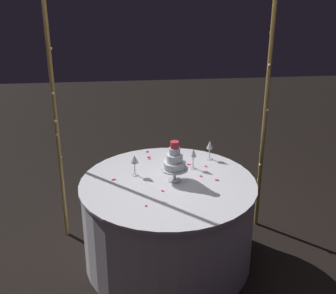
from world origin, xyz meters
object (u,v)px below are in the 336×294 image
(main_table, at_px, (168,222))
(decorative_arch, at_px, (162,79))
(tiered_cake, at_px, (174,162))
(wine_glass_1, at_px, (134,160))
(wine_glass_2, at_px, (193,154))
(cake_knife, at_px, (167,164))
(wine_glass_0, at_px, (210,146))

(main_table, bearing_deg, decorative_arch, 90.00)
(tiered_cake, xyz_separation_m, wine_glass_1, (-0.31, 0.12, -0.03))
(wine_glass_2, relative_size, cake_knife, 0.61)
(tiered_cake, height_order, wine_glass_1, tiered_cake)
(wine_glass_2, bearing_deg, wine_glass_0, 45.23)
(decorative_arch, bearing_deg, tiered_cake, -82.87)
(decorative_arch, xyz_separation_m, wine_glass_1, (-0.26, -0.31, -0.58))
(wine_glass_2, xyz_separation_m, cake_knife, (-0.21, 0.10, -0.13))
(wine_glass_0, bearing_deg, tiered_cake, -132.84)
(main_table, relative_size, wine_glass_2, 7.88)
(decorative_arch, xyz_separation_m, wine_glass_2, (0.23, -0.23, -0.59))
(wine_glass_0, height_order, wine_glass_1, wine_glass_1)
(decorative_arch, relative_size, wine_glass_0, 13.04)
(decorative_arch, height_order, cake_knife, decorative_arch)
(cake_knife, bearing_deg, wine_glass_0, 11.30)
(decorative_arch, distance_m, cake_knife, 0.73)
(decorative_arch, relative_size, tiered_cake, 6.77)
(decorative_arch, distance_m, wine_glass_2, 0.67)
(decorative_arch, xyz_separation_m, tiered_cake, (0.05, -0.43, -0.55))
(decorative_arch, bearing_deg, main_table, -90.00)
(wine_glass_0, distance_m, cake_knife, 0.41)
(decorative_arch, relative_size, main_table, 1.61)
(main_table, bearing_deg, wine_glass_1, 148.81)
(main_table, height_order, tiered_cake, tiered_cake)
(wine_glass_0, relative_size, cake_knife, 0.59)
(decorative_arch, distance_m, main_table, 1.18)
(main_table, bearing_deg, wine_glass_0, 45.30)
(main_table, xyz_separation_m, wine_glass_0, (0.41, 0.41, 0.49))
(cake_knife, bearing_deg, wine_glass_1, -147.48)
(tiered_cake, bearing_deg, main_table, -150.27)
(main_table, xyz_separation_m, cake_knife, (0.02, 0.33, 0.37))
(wine_glass_2, height_order, cake_knife, wine_glass_2)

